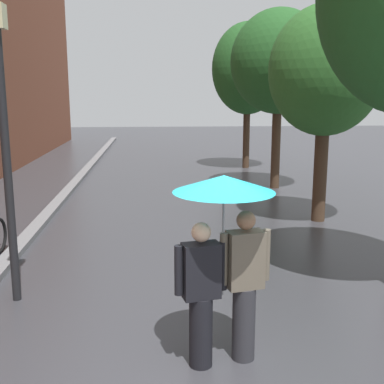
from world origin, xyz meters
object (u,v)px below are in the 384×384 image
object	(u,v)px
street_tree_1	(326,72)
street_lamp_post	(5,134)
street_tree_2	(279,62)
couple_under_umbrella	(224,243)
street_tree_3	(248,69)

from	to	relation	value
street_tree_1	street_lamp_post	size ratio (longest dim) A/B	1.20
street_tree_2	couple_under_umbrella	world-z (taller)	street_tree_2
street_tree_1	couple_under_umbrella	xyz separation A→B (m)	(-3.15, -5.97, -2.06)
street_tree_3	couple_under_umbrella	size ratio (longest dim) A/B	2.68
street_tree_2	street_lamp_post	world-z (taller)	street_tree_2
street_tree_1	street_tree_3	distance (m)	8.46
street_tree_2	couple_under_umbrella	xyz separation A→B (m)	(-3.12, -10.07, -2.51)
street_lamp_post	street_tree_3	bearing A→B (deg)	65.24
street_tree_3	street_lamp_post	distance (m)	13.87
street_tree_3	street_lamp_post	xyz separation A→B (m)	(-5.78, -12.52, -1.50)
street_tree_3	street_lamp_post	world-z (taller)	street_tree_3
street_tree_2	street_tree_3	world-z (taller)	street_tree_3
street_tree_2	street_tree_3	distance (m)	4.34
street_tree_2	street_lamp_post	size ratio (longest dim) A/B	1.34
street_tree_2	couple_under_umbrella	size ratio (longest dim) A/B	2.58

